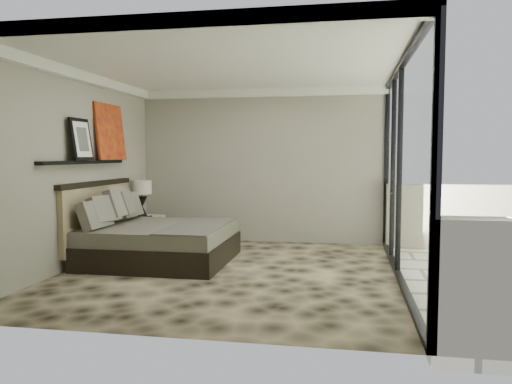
% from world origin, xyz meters
% --- Properties ---
extents(floor, '(5.00, 5.00, 0.00)m').
position_xyz_m(floor, '(0.00, 0.00, 0.00)').
color(floor, black).
rests_on(floor, ground).
extents(ceiling, '(4.50, 5.00, 0.02)m').
position_xyz_m(ceiling, '(0.00, 0.00, 2.79)').
color(ceiling, silver).
rests_on(ceiling, back_wall).
extents(back_wall, '(4.50, 0.02, 2.80)m').
position_xyz_m(back_wall, '(0.00, 2.49, 1.40)').
color(back_wall, gray).
rests_on(back_wall, floor).
extents(left_wall, '(0.02, 5.00, 2.80)m').
position_xyz_m(left_wall, '(-2.24, 0.00, 1.40)').
color(left_wall, gray).
rests_on(left_wall, floor).
extents(glass_wall, '(0.08, 5.00, 2.80)m').
position_xyz_m(glass_wall, '(2.25, 0.00, 1.40)').
color(glass_wall, white).
rests_on(glass_wall, floor).
extents(picture_ledge, '(0.12, 2.20, 0.05)m').
position_xyz_m(picture_ledge, '(-2.18, 0.10, 1.50)').
color(picture_ledge, black).
rests_on(picture_ledge, left_wall).
extents(bed, '(2.08, 2.02, 1.15)m').
position_xyz_m(bed, '(-1.28, 0.47, 0.34)').
color(bed, black).
rests_on(bed, floor).
extents(nightstand, '(0.69, 0.69, 0.57)m').
position_xyz_m(nightstand, '(-1.96, 1.73, 0.28)').
color(nightstand, black).
rests_on(nightstand, floor).
extents(table_lamp, '(0.35, 0.35, 0.64)m').
position_xyz_m(table_lamp, '(-2.00, 1.70, 0.93)').
color(table_lamp, black).
rests_on(table_lamp, nightstand).
extents(abstract_canvas, '(0.13, 0.90, 0.90)m').
position_xyz_m(abstract_canvas, '(-2.19, 0.95, 1.97)').
color(abstract_canvas, '#BE5210').
rests_on(abstract_canvas, picture_ledge).
extents(framed_print, '(0.11, 0.50, 0.60)m').
position_xyz_m(framed_print, '(-2.14, -0.05, 1.82)').
color(framed_print, black).
rests_on(framed_print, picture_ledge).
extents(lounger, '(1.09, 1.85, 0.68)m').
position_xyz_m(lounger, '(3.47, 0.15, 0.21)').
color(lounger, silver).
rests_on(lounger, terrace_slab).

